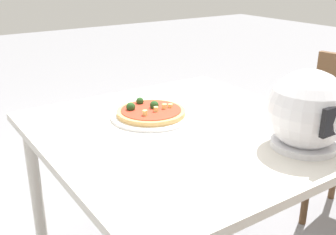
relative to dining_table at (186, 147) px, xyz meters
name	(u,v)px	position (x,y,z in m)	size (l,w,h in m)	color
dining_table	(186,147)	(0.00, 0.00, 0.00)	(1.01, 1.05, 0.70)	beige
pizza_plate	(151,116)	(0.05, -0.16, 0.08)	(0.31, 0.31, 0.01)	white
pizza	(151,111)	(0.05, -0.16, 0.10)	(0.27, 0.27, 0.05)	tan
motorcycle_helmet	(308,111)	(-0.22, 0.34, 0.20)	(0.26, 0.26, 0.26)	silver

